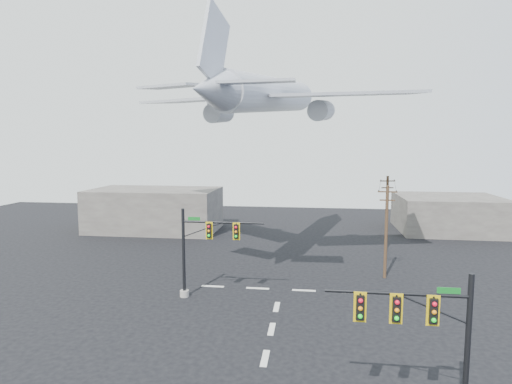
# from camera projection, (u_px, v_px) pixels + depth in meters

# --- Properties ---
(ground) EXTENTS (120.00, 120.00, 0.00)m
(ground) POSITION_uv_depth(u_px,v_px,m) (265.00, 358.00, 25.03)
(ground) COLOR black
(ground) RESTS_ON ground
(lane_markings) EXTENTS (14.00, 21.20, 0.01)m
(lane_markings) POSITION_uv_depth(u_px,v_px,m) (273.00, 321.00, 30.28)
(lane_markings) COLOR beige
(lane_markings) RESTS_ON ground
(signal_mast_near) EXTENTS (6.46, 0.78, 7.07)m
(signal_mast_near) POSITION_uv_depth(u_px,v_px,m) (431.00, 342.00, 18.49)
(signal_mast_near) COLOR gray
(signal_mast_near) RESTS_ON ground
(signal_mast_far) EXTENTS (6.95, 0.80, 7.32)m
(signal_mast_far) POSITION_uv_depth(u_px,v_px,m) (200.00, 251.00, 34.46)
(signal_mast_far) COLOR gray
(signal_mast_far) RESTS_ON ground
(utility_pole_a) EXTENTS (1.74, 0.29, 8.69)m
(utility_pole_a) POSITION_uv_depth(u_px,v_px,m) (386.00, 230.00, 39.54)
(utility_pole_a) COLOR #4B3120
(utility_pole_a) RESTS_ON ground
(utility_pole_b) EXTENTS (1.77, 0.39, 8.78)m
(utility_pole_b) POSITION_uv_depth(u_px,v_px,m) (387.00, 212.00, 49.97)
(utility_pole_b) COLOR #4B3120
(utility_pole_b) RESTS_ON ground
(power_lines) EXTENTS (3.39, 10.85, 0.03)m
(power_lines) POSITION_uv_depth(u_px,v_px,m) (388.00, 186.00, 44.35)
(power_lines) COLOR black
(airliner) EXTENTS (30.26, 32.43, 8.50)m
(airliner) POSITION_uv_depth(u_px,v_px,m) (269.00, 95.00, 43.93)
(airliner) COLOR #A2A6AD
(building_left) EXTENTS (18.00, 10.00, 6.00)m
(building_left) POSITION_uv_depth(u_px,v_px,m) (155.00, 210.00, 61.80)
(building_left) COLOR slate
(building_left) RESTS_ON ground
(building_right) EXTENTS (14.00, 12.00, 5.00)m
(building_right) POSITION_uv_depth(u_px,v_px,m) (449.00, 214.00, 61.23)
(building_right) COLOR slate
(building_right) RESTS_ON ground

